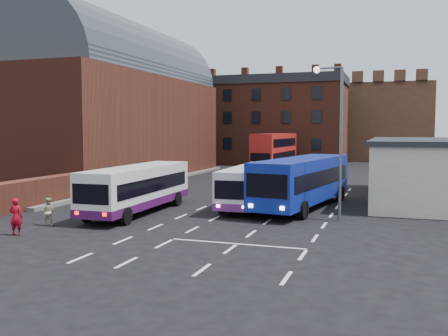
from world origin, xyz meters
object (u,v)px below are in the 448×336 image
(bus_white_inbound, at_px, (251,183))
(bus_red_double, at_px, (275,152))
(bus_blue, at_px, (303,179))
(bus_white_outbound, at_px, (138,186))
(pedestrian_red, at_px, (16,217))
(pedestrian_beige, at_px, (48,212))
(street_lamp, at_px, (336,127))

(bus_white_inbound, xyz_separation_m, bus_red_double, (-4.50, 26.26, 0.84))
(bus_white_inbound, height_order, bus_blue, bus_blue)
(bus_white_outbound, distance_m, pedestrian_red, 7.78)
(bus_blue, height_order, pedestrian_beige, bus_blue)
(bus_blue, bearing_deg, bus_white_inbound, 16.91)
(bus_blue, distance_m, bus_red_double, 26.96)
(bus_blue, bearing_deg, street_lamp, 133.28)
(bus_white_inbound, distance_m, pedestrian_beige, 12.42)
(bus_white_outbound, relative_size, bus_red_double, 0.91)
(bus_white_inbound, distance_m, pedestrian_red, 14.25)
(bus_blue, xyz_separation_m, pedestrian_beige, (-11.41, -9.74, -1.13))
(bus_white_inbound, bearing_deg, bus_red_double, -82.56)
(bus_white_outbound, height_order, street_lamp, street_lamp)
(pedestrian_red, bearing_deg, bus_white_outbound, -119.07)
(pedestrian_beige, bearing_deg, bus_white_inbound, -142.72)
(street_lamp, distance_m, pedestrian_red, 16.68)
(bus_white_inbound, xyz_separation_m, pedestrian_red, (-8.04, -11.76, -0.64))
(bus_white_inbound, bearing_deg, pedestrian_red, 53.36)
(bus_white_outbound, height_order, pedestrian_beige, bus_white_outbound)
(street_lamp, relative_size, pedestrian_beige, 5.80)
(bus_white_inbound, relative_size, street_lamp, 1.14)
(bus_white_outbound, bearing_deg, street_lamp, 5.60)
(bus_white_outbound, distance_m, bus_red_double, 30.67)
(bus_white_outbound, xyz_separation_m, street_lamp, (11.22, 1.37, 3.41))
(street_lamp, height_order, pedestrian_beige, street_lamp)
(bus_white_inbound, height_order, pedestrian_red, bus_white_inbound)
(pedestrian_red, bearing_deg, bus_white_inbound, -135.65)
(bus_white_outbound, xyz_separation_m, bus_red_double, (1.18, 30.64, 0.72))
(bus_white_inbound, bearing_deg, street_lamp, 149.23)
(bus_red_double, relative_size, pedestrian_red, 6.38)
(pedestrian_beige, bearing_deg, street_lamp, -166.76)
(bus_white_inbound, height_order, pedestrian_beige, bus_white_inbound)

